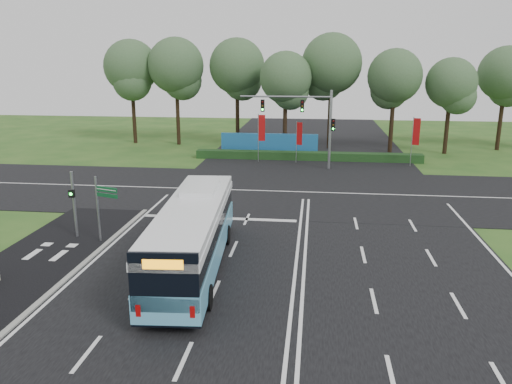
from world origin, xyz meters
TOP-DOWN VIEW (x-y plane):
  - ground at (0.00, 0.00)m, footprint 120.00×120.00m
  - road_main at (0.00, 0.00)m, footprint 20.00×120.00m
  - road_cross at (0.00, 12.00)m, footprint 120.00×14.00m
  - bike_path at (-12.50, -3.00)m, footprint 5.00×18.00m
  - kerb_strip at (-10.10, -3.00)m, footprint 0.25×18.00m
  - city_bus at (-4.69, -2.75)m, footprint 3.39×12.17m
  - pedestrian_signal at (-12.19, 0.77)m, footprint 0.32×0.43m
  - street_sign at (-10.30, 0.17)m, footprint 1.36×0.51m
  - banner_flag_left at (-4.44, 23.06)m, footprint 0.68×0.10m
  - banner_flag_mid at (-0.83, 22.90)m, footprint 0.56×0.24m
  - banner_flag_right at (9.71, 22.54)m, footprint 0.63×0.30m
  - traffic_light_gantry at (0.21, 20.50)m, footprint 8.41×0.28m
  - hedge at (0.00, 24.50)m, footprint 22.00×1.20m
  - blue_hoarding at (-4.00, 27.00)m, footprint 10.00×0.30m
  - eucalyptus_row at (1.17, 31.62)m, footprint 53.77×9.45m

SIDE VIEW (x-z plane):
  - ground at x=0.00m, z-range 0.00..0.00m
  - road_main at x=0.00m, z-range 0.00..0.04m
  - road_cross at x=0.00m, z-range 0.00..0.05m
  - bike_path at x=-12.50m, z-range 0.00..0.06m
  - kerb_strip at x=-10.10m, z-range 0.00..0.12m
  - hedge at x=0.00m, z-range 0.00..0.80m
  - blue_hoarding at x=-4.00m, z-range 0.00..2.20m
  - city_bus at x=-4.69m, z-range 0.01..3.46m
  - pedestrian_signal at x=-12.19m, z-range 0.17..3.90m
  - street_sign at x=-10.30m, z-range 0.50..4.13m
  - banner_flag_mid at x=-0.83m, z-range 0.63..4.60m
  - banner_flag_right at x=9.71m, z-range 0.69..5.25m
  - banner_flag_left at x=-4.44m, z-range 0.70..5.31m
  - traffic_light_gantry at x=0.21m, z-range 1.16..8.16m
  - eucalyptus_row at x=1.17m, z-range 2.24..14.61m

